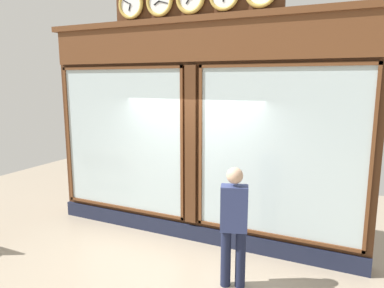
{
  "coord_description": "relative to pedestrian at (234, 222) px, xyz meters",
  "views": [
    {
      "loc": [
        -2.56,
        5.42,
        2.81
      ],
      "look_at": [
        0.0,
        0.0,
        1.74
      ],
      "focal_mm": 33.33,
      "sensor_mm": 36.0,
      "label": 1
    }
  ],
  "objects": [
    {
      "name": "shop_facade",
      "position": [
        1.14,
        -1.21,
        1.04
      ],
      "size": [
        5.88,
        0.42,
        4.43
      ],
      "color": "#4C2B16",
      "rests_on": "ground_plane"
    },
    {
      "name": "pedestrian",
      "position": [
        0.0,
        0.0,
        0.0
      ],
      "size": [
        0.41,
        0.32,
        1.69
      ],
      "color": "#191E38",
      "rests_on": "ground_plane"
    }
  ]
}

